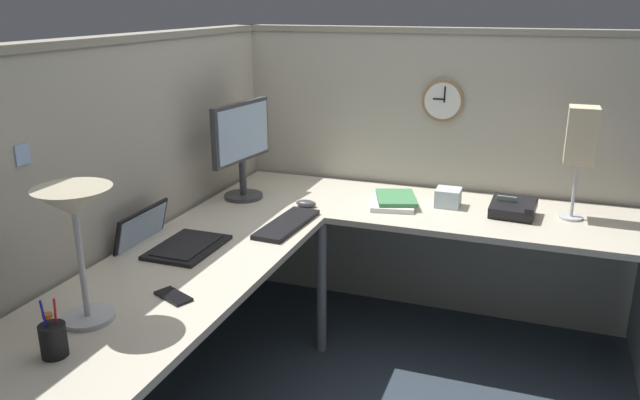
{
  "coord_description": "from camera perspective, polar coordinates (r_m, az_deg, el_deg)",
  "views": [
    {
      "loc": [
        -2.48,
        -0.78,
        1.71
      ],
      "look_at": [
        0.16,
        0.17,
        0.81
      ],
      "focal_mm": 34.82,
      "sensor_mm": 36.0,
      "label": 1
    }
  ],
  "objects": [
    {
      "name": "ground_plane",
      "position": [
        3.11,
        1.99,
        -15.55
      ],
      "size": [
        6.8,
        6.8,
        0.0
      ],
      "primitive_type": "plane",
      "color": "#2D3842"
    },
    {
      "name": "pinned_note_leftmost",
      "position": [
        2.27,
        -25.66,
        3.79
      ],
      "size": [
        0.06,
        0.0,
        0.07
      ],
      "primitive_type": "cube",
      "color": "#99B7E5"
    },
    {
      "name": "keyboard",
      "position": [
        2.83,
        -3.06,
        -2.23
      ],
      "size": [
        0.44,
        0.17,
        0.02
      ],
      "primitive_type": "cube",
      "rotation": [
        0.0,
        0.0,
        -0.06
      ],
      "color": "black",
      "rests_on": "desk"
    },
    {
      "name": "desk",
      "position": [
        2.67,
        2.14,
        -6.01
      ],
      "size": [
        2.35,
        2.15,
        0.73
      ],
      "color": "beige",
      "rests_on": "ground"
    },
    {
      "name": "laptop",
      "position": [
        2.68,
        -13.86,
        -3.64
      ],
      "size": [
        0.34,
        0.38,
        0.22
      ],
      "color": "black",
      "rests_on": "desk"
    },
    {
      "name": "cubicle_wall_back",
      "position": [
        2.83,
        -17.21,
        -1.9
      ],
      "size": [
        2.57,
        0.12,
        1.58
      ],
      "color": "#A8A393",
      "rests_on": "ground"
    },
    {
      "name": "cell_phone",
      "position": [
        2.23,
        -13.32,
        -8.6
      ],
      "size": [
        0.12,
        0.16,
        0.01
      ],
      "primitive_type": "cube",
      "rotation": [
        0.0,
        0.0,
        -0.42
      ],
      "color": "black",
      "rests_on": "desk"
    },
    {
      "name": "desk_lamp_paper",
      "position": [
        3.07,
        22.86,
        5.21
      ],
      "size": [
        0.13,
        0.13,
        0.53
      ],
      "color": "#B7BABF",
      "rests_on": "desk"
    },
    {
      "name": "book_stack",
      "position": [
        3.14,
        6.86,
        -0.06
      ],
      "size": [
        0.33,
        0.27,
        0.04
      ],
      "color": "silver",
      "rests_on": "desk"
    },
    {
      "name": "monitor",
      "position": [
        3.18,
        -7.2,
        5.23
      ],
      "size": [
        0.46,
        0.2,
        0.5
      ],
      "color": "#38383D",
      "rests_on": "desk"
    },
    {
      "name": "tissue_box",
      "position": [
        3.16,
        11.69,
        0.23
      ],
      "size": [
        0.12,
        0.12,
        0.09
      ],
      "primitive_type": "cube",
      "color": "silver",
      "rests_on": "desk"
    },
    {
      "name": "desk_lamp_dome",
      "position": [
        2.03,
        -21.61,
        -1.14
      ],
      "size": [
        0.24,
        0.24,
        0.44
      ],
      "color": "#B7BABF",
      "rests_on": "desk"
    },
    {
      "name": "wall_clock",
      "position": [
        3.37,
        11.23,
        8.95
      ],
      "size": [
        0.04,
        0.22,
        0.22
      ],
      "color": "olive"
    },
    {
      "name": "cubicle_wall_right",
      "position": [
        3.51,
        10.67,
        2.36
      ],
      "size": [
        0.12,
        2.37,
        1.58
      ],
      "color": "#A8A393",
      "rests_on": "ground"
    },
    {
      "name": "office_phone",
      "position": [
        3.09,
        17.42,
        -0.79
      ],
      "size": [
        0.21,
        0.22,
        0.11
      ],
      "color": "black",
      "rests_on": "desk"
    },
    {
      "name": "computer_mouse",
      "position": [
        3.09,
        -1.29,
        -0.31
      ],
      "size": [
        0.06,
        0.1,
        0.03
      ],
      "primitive_type": "ellipsoid",
      "color": "#38383D",
      "rests_on": "desk"
    },
    {
      "name": "pen_cup",
      "position": [
        1.98,
        -23.31,
        -11.69
      ],
      "size": [
        0.08,
        0.08,
        0.18
      ],
      "color": "black",
      "rests_on": "desk"
    }
  ]
}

